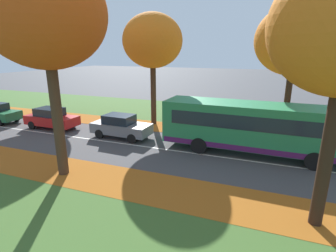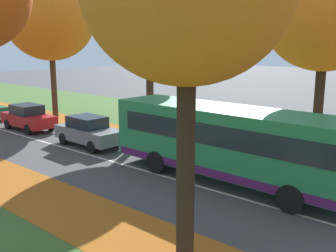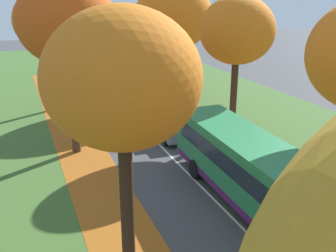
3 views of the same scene
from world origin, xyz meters
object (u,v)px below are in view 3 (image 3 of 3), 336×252
Objects in this scene: car_grey_lead at (170,125)px; car_green_third_in_line at (119,85)px; car_silver_fourth_in_line at (107,73)px; tree_left_far at (49,21)px; car_blue_trailing at (90,61)px; tree_left_near at (122,80)px; tree_right_far at (174,15)px; tree_left_mid at (66,22)px; tree_right_mid at (237,31)px; bus at (247,166)px; car_red_following at (141,101)px.

car_green_third_in_line is at bearing 90.74° from car_grey_lead.
tree_left_far is at bearing -125.19° from car_silver_fourth_in_line.
tree_left_near is at bearing -98.92° from car_blue_trailing.
tree_left_mid is at bearing -137.02° from tree_right_far.
tree_right_mid is at bearing -81.14° from car_blue_trailing.
car_green_third_in_line is at bearing -92.37° from car_silver_fourth_in_line.
bus is (-3.71, -17.71, -5.35)m from tree_right_far.
car_green_third_in_line is 1.00× the size of car_silver_fourth_in_line.
tree_left_near reaches higher than bus.
tree_right_mid is (10.12, 10.66, 0.07)m from tree_left_near.
tree_left_mid reaches higher than car_silver_fourth_in_line.
car_green_third_in_line is at bearing 141.01° from tree_right_far.
bus is (6.20, -18.01, -5.10)m from tree_left_far.
car_red_following is 20.03m from car_blue_trailing.
bus reaches higher than car_blue_trailing.
bus is at bearing 22.92° from tree_left_near.
tree_left_far is 8.92m from car_green_third_in_line.
tree_right_far is at bearing -38.99° from car_green_third_in_line.
tree_left_mid is 2.30× the size of car_grey_lead.
tree_left_mid is 1.07× the size of tree_left_far.
tree_left_far is at bearing -109.30° from car_blue_trailing.
car_green_third_in_line is at bearing 76.01° from tree_left_near.
tree_left_near is 0.99× the size of tree_right_mid.
car_blue_trailing is at bearing 102.75° from tree_right_far.
tree_right_mid is at bearing 63.70° from bus.
tree_left_near is 30.53m from car_silver_fourth_in_line.
tree_left_far is 14.24m from tree_right_mid.
tree_left_near is 0.94× the size of tree_left_far.
tree_right_mid is 27.95m from car_blue_trailing.
car_red_following and car_silver_fourth_in_line have the same top height.
tree_left_far reaches higher than tree_right_mid.
car_silver_fourth_in_line is 0.99× the size of car_blue_trailing.
tree_left_near is at bearing -157.08° from bus.
tree_left_mid is at bearing 89.94° from tree_left_near.
tree_right_mid is 0.84× the size of bus.
tree_left_far is 1.05× the size of tree_right_mid.
tree_left_near is at bearing -101.75° from car_silver_fourth_in_line.
bus is at bearing -101.82° from tree_right_far.
bus is 20.95m from car_green_third_in_line.
tree_left_mid is 0.99× the size of tree_right_far.
car_red_following is (6.14, -2.95, -5.99)m from tree_left_far.
tree_right_far is 11.61m from car_silver_fourth_in_line.
car_green_third_in_line is (-0.21, 5.88, 0.00)m from car_red_following.
car_red_following is 1.00× the size of car_silver_fourth_in_line.
tree_left_far reaches higher than car_blue_trailing.
tree_left_near is 14.70m from tree_right_mid.
tree_left_far is at bearing 178.28° from tree_right_far.
car_blue_trailing is at bearing 90.47° from car_red_following.
tree_right_mid is 9.94m from car_red_following.
bus reaches higher than car_grey_lead.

